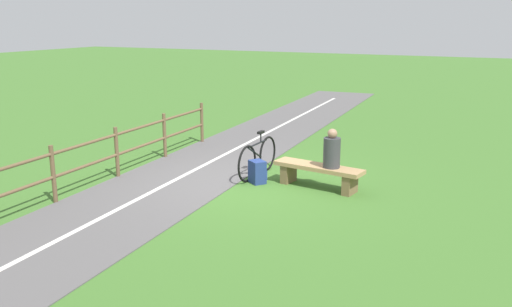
{
  "coord_description": "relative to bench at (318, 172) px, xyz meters",
  "views": [
    {
      "loc": [
        -4.78,
        9.27,
        3.21
      ],
      "look_at": [
        -0.73,
        0.99,
        0.9
      ],
      "focal_mm": 38.1,
      "sensor_mm": 36.0,
      "label": 1
    }
  ],
  "objects": [
    {
      "name": "fence_roadside",
      "position": [
        3.95,
        2.01,
        0.31
      ],
      "size": [
        0.42,
        8.95,
        1.05
      ],
      "rotation": [
        0.0,
        0.0,
        1.61
      ],
      "color": "brown",
      "rests_on": "ground_plane"
    },
    {
      "name": "person_seated",
      "position": [
        -0.27,
        0.04,
        0.46
      ],
      "size": [
        0.37,
        0.37,
        0.75
      ],
      "rotation": [
        0.0,
        0.0,
        -0.15
      ],
      "color": "#38383D",
      "rests_on": "bench"
    },
    {
      "name": "path_centre_line",
      "position": [
        2.56,
        4.32,
        -0.3
      ],
      "size": [
        1.91,
        31.95,
        0.0
      ],
      "primitive_type": "cube",
      "rotation": [
        0.0,
        0.0,
        0.06
      ],
      "color": "silver",
      "rests_on": "paved_path"
    },
    {
      "name": "bench",
      "position": [
        0.0,
        0.0,
        0.0
      ],
      "size": [
        1.83,
        0.7,
        0.45
      ],
      "rotation": [
        0.0,
        0.0,
        -0.15
      ],
      "color": "#A88456",
      "rests_on": "ground_plane"
    },
    {
      "name": "paved_path",
      "position": [
        2.56,
        4.32,
        -0.31
      ],
      "size": [
        4.53,
        36.08,
        0.02
      ],
      "primitive_type": "cube",
      "rotation": [
        0.0,
        0.0,
        0.06
      ],
      "color": "#565454",
      "rests_on": "ground_plane"
    },
    {
      "name": "ground_plane",
      "position": [
        1.44,
        0.32,
        -0.31
      ],
      "size": [
        80.0,
        80.0,
        0.0
      ],
      "primitive_type": "plane",
      "color": "#3D6B28"
    },
    {
      "name": "backpack",
      "position": [
        1.19,
        0.24,
        -0.09
      ],
      "size": [
        0.4,
        0.4,
        0.46
      ],
      "rotation": [
        0.0,
        0.0,
        2.52
      ],
      "color": "navy",
      "rests_on": "ground_plane"
    },
    {
      "name": "bicycle",
      "position": [
        1.41,
        -0.22,
        0.08
      ],
      "size": [
        0.08,
        1.7,
        0.93
      ],
      "rotation": [
        0.0,
        0.0,
        1.56
      ],
      "color": "black",
      "rests_on": "ground_plane"
    }
  ]
}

